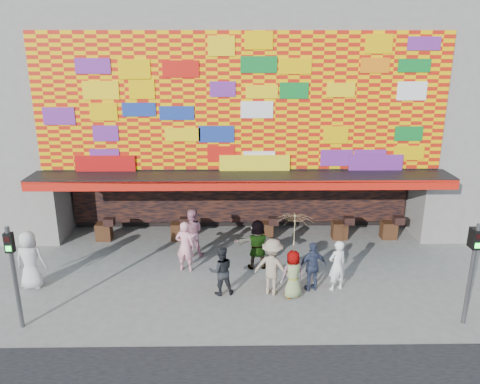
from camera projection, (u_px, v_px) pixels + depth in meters
The scene contains 14 objects.
ground at pixel (243, 297), 14.58m from camera, with size 90.00×90.00×0.00m, color slate.
shop_building at pixel (239, 99), 20.80m from camera, with size 15.20×9.40×10.00m.
signal_left at pixel (13, 266), 12.49m from camera, with size 0.22×0.20×3.00m.
signal_right at pixel (473, 263), 12.68m from camera, with size 0.22×0.20×3.00m.
ped_a at pixel (30, 260), 14.92m from camera, with size 0.94×0.61×1.92m, color silver.
ped_b at pixel (185, 246), 16.06m from camera, with size 0.66×0.43×1.81m, color pink.
ped_c at pixel (221, 271), 14.56m from camera, with size 0.77×0.60×1.59m, color black.
ped_d at pixel (272, 267), 14.53m from camera, with size 1.19×0.68×1.84m, color gray.
ped_e at pixel (313, 267), 14.78m from camera, with size 0.96×0.40×1.64m, color #303854.
ped_f at pixel (257, 244), 16.25m from camera, with size 1.65×0.53×1.78m, color gray.
ped_g at pixel (293, 274), 14.39m from camera, with size 0.75×0.49×1.54m, color gray.
ped_h at pixel (337, 265), 14.82m from camera, with size 0.61×0.40×1.67m, color white.
ped_i at pixel (191, 233), 17.20m from camera, with size 0.88×0.69×1.82m, color #CF869B.
parasol at pixel (295, 231), 13.95m from camera, with size 1.15×1.17×2.00m.
Camera 1 is at (-0.30, -12.91, 7.51)m, focal length 35.00 mm.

